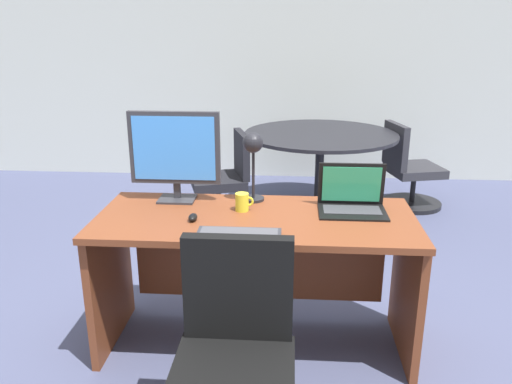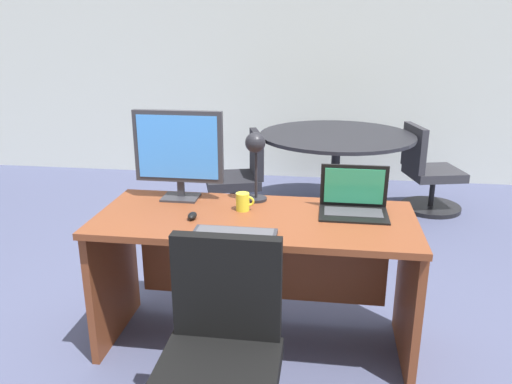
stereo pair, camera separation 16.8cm
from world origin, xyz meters
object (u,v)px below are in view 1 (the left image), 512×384
desk (256,253)px  coffee_mug (242,202)px  office_chair (235,381)px  meeting_chair_near (224,186)px  monitor (175,151)px  meeting_table (320,152)px  meeting_chair_far (409,174)px  mouse (193,217)px  desk_lamp (253,152)px  laptop (352,196)px  keyboard (239,233)px

desk → coffee_mug: 0.29m
office_chair → meeting_chair_near: bearing=98.4°
monitor → meeting_table: monitor is taller
meeting_chair_near → meeting_chair_far: 1.79m
office_chair → meeting_chair_far: (1.33, 3.16, -0.06)m
mouse → meeting_chair_near: bearing=93.2°
desk_lamp → desk: bearing=-80.4°
desk → laptop: (0.50, 0.10, 0.30)m
desk_lamp → coffee_mug: desk_lamp is taller
mouse → meeting_chair_far: size_ratio=0.10×
keyboard → desk_lamp: size_ratio=1.00×
office_chair → meeting_chair_far: size_ratio=1.12×
desk → mouse: size_ratio=20.92×
keyboard → meeting_chair_near: 2.22m
monitor → meeting_table: (0.89, 1.93, -0.46)m
desk → monitor: (-0.45, 0.17, 0.51)m
monitor → coffee_mug: (0.38, -0.14, -0.23)m
desk_lamp → laptop: bearing=-8.7°
laptop → meeting_chair_near: (-0.92, 1.74, -0.51)m
desk → mouse: 0.41m
meeting_chair_far → desk: bearing=-119.4°
monitor → meeting_table: size_ratio=0.36×
mouse → coffee_mug: bearing=34.7°
coffee_mug → meeting_chair_near: bearing=100.8°
mouse → office_chair: bearing=-68.3°
meeting_chair_near → meeting_chair_far: meeting_chair_far is taller
keyboard → desk_lamp: bearing=86.7°
desk → keyboard: size_ratio=4.19×
monitor → meeting_chair_near: 1.82m
meeting_table → meeting_chair_far: 0.93m
office_chair → desk: bearing=88.4°
keyboard → meeting_chair_near: size_ratio=0.49×
laptop → meeting_chair_far: (0.81, 2.22, -0.51)m
desk → coffee_mug: size_ratio=16.77×
desk → meeting_chair_far: (1.30, 2.31, -0.21)m
desk → monitor: monitor is taller
monitor → meeting_chair_near: size_ratio=0.63×
keyboard → meeting_table: keyboard is taller
keyboard → meeting_table: (0.50, 2.40, -0.19)m
mouse → meeting_table: (0.74, 2.23, -0.20)m
laptop → office_chair: 1.17m
desk → keyboard: keyboard is taller
meeting_table → coffee_mug: bearing=-103.9°
office_chair → monitor: bearing=112.9°
coffee_mug → meeting_chair_near: size_ratio=0.12×
desk → laptop: 0.59m
desk_lamp → meeting_chair_far: size_ratio=0.48×
coffee_mug → mouse: bearing=-145.3°
desk → coffee_mug: bearing=156.9°
monitor → laptop: bearing=-4.5°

